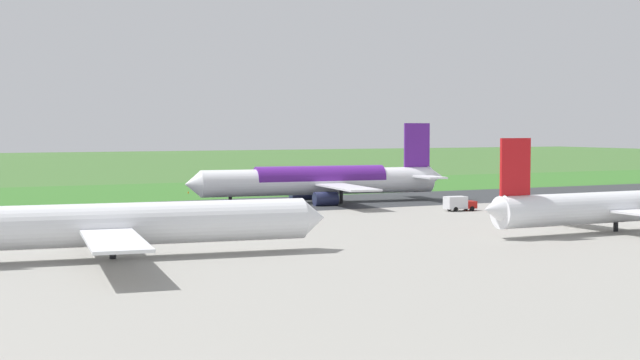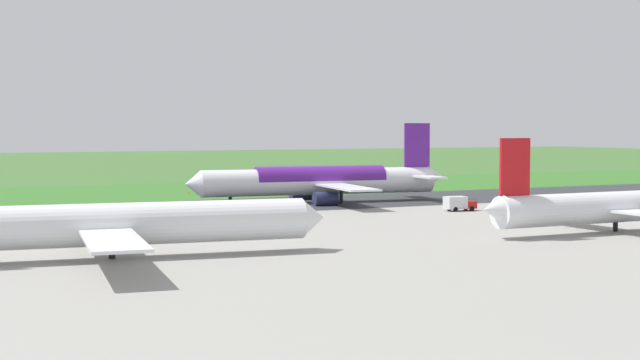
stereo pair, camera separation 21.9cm
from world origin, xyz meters
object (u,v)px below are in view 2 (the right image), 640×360
at_px(airliner_parked_far, 109,224).
at_px(service_truck_baggage, 459,203).
at_px(no_stopping_sign, 217,187).
at_px(traffic_cone_orange, 189,192).
at_px(airliner_main, 322,181).
at_px(airliner_parked_mid, 614,206).
at_px(service_car_followme, 561,205).

distance_m(airliner_parked_far, service_truck_baggage, 75.68).
bearing_deg(no_stopping_sign, traffic_cone_orange, -48.35).
relative_size(airliner_main, no_stopping_sign, 18.59).
bearing_deg(airliner_main, traffic_cone_orange, -65.04).
xyz_separation_m(service_truck_baggage, no_stopping_sign, (25.35, -56.80, 0.31)).
bearing_deg(airliner_main, airliner_parked_mid, 103.65).
bearing_deg(service_truck_baggage, airliner_parked_far, 24.06).
bearing_deg(airliner_parked_far, airliner_main, -133.62).
bearing_deg(airliner_parked_far, no_stopping_sign, -116.51).
bearing_deg(service_car_followme, airliner_parked_far, 16.07).
bearing_deg(airliner_main, service_car_followme, 134.70).
bearing_deg(service_truck_baggage, airliner_main, -62.98).
height_order(airliner_main, no_stopping_sign, airliner_main).
relative_size(airliner_main, service_car_followme, 11.87).
relative_size(airliner_main, traffic_cone_orange, 98.41).
xyz_separation_m(airliner_parked_mid, service_truck_baggage, (1.50, -36.03, -2.27)).
distance_m(airliner_parked_far, no_stopping_sign, 97.96).
distance_m(airliner_main, traffic_cone_orange, 38.93).
relative_size(service_car_followme, no_stopping_sign, 1.57).
relative_size(airliner_parked_far, service_car_followme, 11.09).
xyz_separation_m(airliner_main, no_stopping_sign, (11.51, -29.67, -2.64)).
xyz_separation_m(airliner_parked_mid, service_car_followme, (-17.04, -30.43, -2.83)).
relative_size(service_truck_baggage, no_stopping_sign, 2.03).
xyz_separation_m(airliner_main, airliner_parked_far, (55.23, 57.97, -0.32)).
relative_size(airliner_parked_mid, service_car_followme, 10.08).
distance_m(service_truck_baggage, service_car_followme, 19.38).
xyz_separation_m(service_truck_baggage, service_car_followme, (-18.55, 5.60, -0.56)).
height_order(airliner_parked_mid, no_stopping_sign, airliner_parked_mid).
height_order(airliner_main, service_truck_baggage, airliner_main).
bearing_deg(no_stopping_sign, service_car_followme, 125.12).
height_order(service_truck_baggage, service_car_followme, service_truck_baggage).
xyz_separation_m(airliner_parked_far, service_truck_baggage, (-69.07, -30.83, -2.63)).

